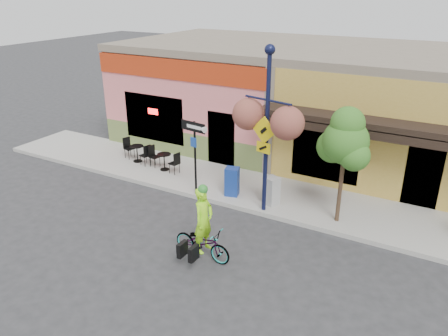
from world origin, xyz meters
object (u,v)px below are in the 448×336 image
object	(u,v)px
bicycle	(202,243)
newspaper_box_grey	(271,191)
cyclist_rider	(204,228)
building	(328,100)
lamp_post	(267,133)
one_way_sign	(195,158)
newspaper_box_blue	(232,182)
street_tree	(343,166)

from	to	relation	value
bicycle	newspaper_box_grey	distance (m)	3.56
bicycle	cyclist_rider	bearing A→B (deg)	-87.17
building	lamp_post	size ratio (longest dim) A/B	3.50
cyclist_rider	lamp_post	size ratio (longest dim) A/B	0.35
lamp_post	one_way_sign	bearing A→B (deg)	-165.73
cyclist_rider	newspaper_box_grey	bearing A→B (deg)	-4.09
one_way_sign	newspaper_box_grey	distance (m)	2.77
bicycle	lamp_post	world-z (taller)	lamp_post
newspaper_box_grey	newspaper_box_blue	bearing A→B (deg)	-155.65
street_tree	one_way_sign	bearing A→B (deg)	-173.95
one_way_sign	lamp_post	bearing A→B (deg)	10.05
building	newspaper_box_blue	bearing A→B (deg)	-101.56
newspaper_box_grey	lamp_post	bearing A→B (deg)	-73.59
bicycle	newspaper_box_grey	world-z (taller)	newspaper_box_grey
bicycle	newspaper_box_grey	bearing A→B (deg)	-4.89
cyclist_rider	lamp_post	bearing A→B (deg)	-4.16
building	lamp_post	bearing A→B (deg)	-89.19
bicycle	lamp_post	size ratio (longest dim) A/B	0.33
lamp_post	building	bearing A→B (deg)	103.63
bicycle	newspaper_box_blue	size ratio (longest dim) A/B	1.72
cyclist_rider	lamp_post	distance (m)	3.58
cyclist_rider	street_tree	size ratio (longest dim) A/B	0.50
building	newspaper_box_blue	world-z (taller)	building
building	newspaper_box_grey	xyz separation A→B (m)	(0.15, -6.31, -1.62)
building	street_tree	bearing A→B (deg)	-69.58
bicycle	cyclist_rider	xyz separation A→B (m)	(0.05, 0.00, 0.46)
lamp_post	street_tree	world-z (taller)	lamp_post
lamp_post	newspaper_box_grey	bearing A→B (deg)	96.34
building	one_way_sign	distance (m)	7.32
bicycle	street_tree	distance (m)	4.67
bicycle	newspaper_box_grey	size ratio (longest dim) A/B	1.81
lamp_post	street_tree	bearing A→B (deg)	23.94
bicycle	newspaper_box_blue	distance (m)	3.63
newspaper_box_blue	newspaper_box_grey	world-z (taller)	newspaper_box_blue
newspaper_box_blue	cyclist_rider	bearing A→B (deg)	-88.32
lamp_post	one_way_sign	world-z (taller)	lamp_post
building	cyclist_rider	world-z (taller)	building
cyclist_rider	one_way_sign	world-z (taller)	one_way_sign
building	cyclist_rider	xyz separation A→B (m)	(-0.28, -9.84, -1.34)
cyclist_rider	newspaper_box_blue	size ratio (longest dim) A/B	1.83
building	street_tree	world-z (taller)	building
bicycle	one_way_sign	size ratio (longest dim) A/B	0.66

